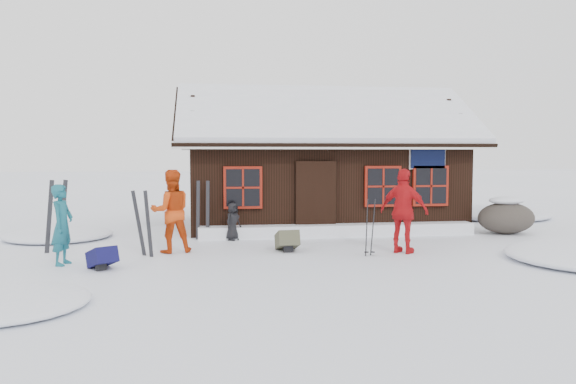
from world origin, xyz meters
The scene contains 15 objects.
ground centered at (0.00, 0.00, 0.00)m, with size 120.00×120.00×0.00m, color white.
mountain_hut centered at (1.50, 4.98, 1.58)m, with size 8.90×6.09×4.42m.
snow_drift centered at (1.50, 2.25, 0.17)m, with size 7.60×0.60×0.35m, color white.
snow_mounds centered at (1.65, 1.86, 0.00)m, with size 20.60×13.20×0.48m.
skier_teal centered at (-4.98, -0.77, 0.82)m, with size 0.60×0.39×1.65m, color #165B6A.
skier_orange_left centered at (-2.88, 0.37, 0.95)m, with size 0.92×0.72×1.90m, color #C93D0E.
skier_orange_right centered at (2.36, -0.50, 0.96)m, with size 1.13×0.47×1.93m, color red.
skier_crouched centered at (-1.39, 1.97, 0.49)m, with size 0.48×0.31×0.98m, color black.
boulder centered at (6.30, 2.06, 0.48)m, with size 1.62×1.21×0.94m.
ski_pair_left centered at (-5.50, 0.80, 0.81)m, with size 0.52×0.24×1.72m.
ski_pair_mid centered at (-3.45, 0.01, 0.71)m, with size 0.49×0.27×1.51m.
ski_pair_right centered at (-2.17, 2.20, 0.75)m, with size 0.37×0.14×1.60m.
ski_poles centered at (1.51, -0.69, 0.62)m, with size 0.23×0.12×1.31m.
backpack_blue centered at (-4.11, -1.32, 0.16)m, with size 0.44×0.58×0.32m, color #100F41.
backpack_olive centered at (-0.22, 0.16, 0.17)m, with size 0.48×0.64×0.35m, color #484833.
Camera 1 is at (-2.06, -12.63, 2.28)m, focal length 35.00 mm.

